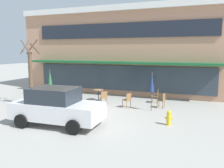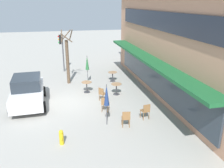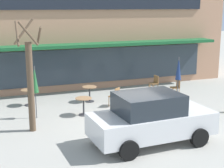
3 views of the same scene
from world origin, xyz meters
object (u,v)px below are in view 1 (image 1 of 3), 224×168
object	(u,v)px
cafe_table_by_tree	(98,93)
cafe_chair_0	(162,100)
fire_hydrant	(169,118)
cafe_chair_1	(156,95)
patio_umbrella_cream_folded	(152,83)
cafe_chair_3	(104,97)
parked_sedan	(56,107)
patio_umbrella_green_folded	(50,78)
cafe_chair_2	(127,99)
cafe_table_near_wall	(66,90)
street_tree	(31,76)
cafe_table_streetside	(74,97)

from	to	relation	value
cafe_table_by_tree	cafe_chair_0	xyz separation A→B (m)	(4.48, -0.60, 0.01)
cafe_chair_0	fire_hydrant	bearing A→B (deg)	-75.13
cafe_table_by_tree	cafe_chair_1	distance (m)	3.94
patio_umbrella_cream_folded	cafe_chair_3	distance (m)	3.32
cafe_chair_3	parked_sedan	size ratio (longest dim) A/B	0.21
patio_umbrella_green_folded	parked_sedan	world-z (taller)	patio_umbrella_green_folded
cafe_table_by_tree	cafe_chair_2	size ratio (longest dim) A/B	0.85
cafe_table_near_wall	patio_umbrella_cream_folded	distance (m)	7.20
cafe_chair_1	cafe_chair_3	distance (m)	3.49
patio_umbrella_green_folded	street_tree	distance (m)	1.51
cafe_table_by_tree	street_tree	world-z (taller)	street_tree
cafe_table_near_wall	patio_umbrella_green_folded	size ratio (longest dim) A/B	0.35
cafe_chair_0	parked_sedan	distance (m)	6.47
cafe_chair_0	parked_sedan	size ratio (longest dim) A/B	0.21
patio_umbrella_green_folded	patio_umbrella_cream_folded	size ratio (longest dim) A/B	1.00
street_tree	fire_hydrant	world-z (taller)	street_tree
fire_hydrant	patio_umbrella_cream_folded	bearing A→B (deg)	119.52
cafe_table_streetside	cafe_chair_3	world-z (taller)	cafe_chair_3
cafe_chair_2	parked_sedan	bearing A→B (deg)	-115.01
cafe_table_near_wall	cafe_chair_1	world-z (taller)	cafe_chair_1
cafe_chair_0	cafe_chair_3	bearing A→B (deg)	-171.27
cafe_table_near_wall	cafe_chair_3	size ratio (longest dim) A/B	0.85
patio_umbrella_green_folded	cafe_chair_1	world-z (taller)	patio_umbrella_green_folded
patio_umbrella_green_folded	cafe_chair_1	distance (m)	7.14
cafe_table_by_tree	fire_hydrant	world-z (taller)	cafe_table_by_tree
cafe_chair_0	fire_hydrant	distance (m)	3.31
parked_sedan	cafe_table_streetside	bearing A→B (deg)	109.21
patio_umbrella_green_folded	cafe_chair_1	xyz separation A→B (m)	(6.68, 2.27, -1.10)
cafe_table_near_wall	patio_umbrella_cream_folded	size ratio (longest dim) A/B	0.35
patio_umbrella_green_folded	cafe_chair_0	world-z (taller)	patio_umbrella_green_folded
cafe_table_by_tree	cafe_chair_0	distance (m)	4.52
parked_sedan	fire_hydrant	world-z (taller)	parked_sedan
patio_umbrella_green_folded	cafe_chair_3	xyz separation A→B (m)	(3.70, 0.46, -1.10)
patio_umbrella_cream_folded	parked_sedan	size ratio (longest dim) A/B	0.51
cafe_chair_3	patio_umbrella_green_folded	bearing A→B (deg)	-172.90
parked_sedan	street_tree	xyz separation A→B (m)	(-3.62, 2.61, 1.04)
cafe_chair_1	patio_umbrella_green_folded	bearing A→B (deg)	-161.25
cafe_chair_0	parked_sedan	xyz separation A→B (m)	(-4.01, -5.06, 0.35)
street_tree	cafe_chair_2	bearing A→B (deg)	17.41
patio_umbrella_green_folded	cafe_table_by_tree	bearing A→B (deg)	29.88
cafe_chair_3	fire_hydrant	xyz separation A→B (m)	(4.42, -2.65, -0.17)
patio_umbrella_cream_folded	cafe_chair_1	distance (m)	2.42
street_tree	cafe_chair_0	bearing A→B (deg)	17.80
cafe_chair_1	street_tree	xyz separation A→B (m)	(-7.04, -3.71, 1.39)
patio_umbrella_cream_folded	cafe_chair_2	size ratio (longest dim) A/B	2.47
cafe_chair_1	cafe_chair_2	size ratio (longest dim) A/B	1.00
fire_hydrant	cafe_chair_1	bearing A→B (deg)	107.91
cafe_table_near_wall	patio_umbrella_cream_folded	bearing A→B (deg)	-15.27
cafe_chair_2	fire_hydrant	size ratio (longest dim) A/B	1.26
parked_sedan	street_tree	size ratio (longest dim) A/B	1.03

